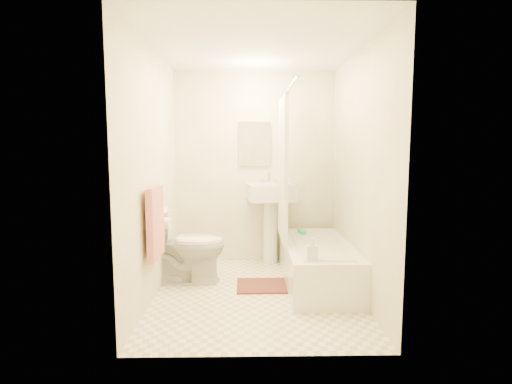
{
  "coord_description": "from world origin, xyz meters",
  "views": [
    {
      "loc": [
        -0.07,
        -3.86,
        1.48
      ],
      "look_at": [
        0.0,
        0.25,
        1.0
      ],
      "focal_mm": 28.0,
      "sensor_mm": 36.0,
      "label": 1
    }
  ],
  "objects_px": {
    "sink": "(271,220)",
    "bathtub": "(317,263)",
    "soap_bottle": "(312,249)",
    "toilet": "(187,245)",
    "bath_mat": "(266,286)"
  },
  "relations": [
    {
      "from": "sink",
      "to": "bathtub",
      "type": "distance_m",
      "value": 0.95
    },
    {
      "from": "bathtub",
      "to": "soap_bottle",
      "type": "bearing_deg",
      "value": -103.83
    },
    {
      "from": "toilet",
      "to": "bath_mat",
      "type": "xyz_separation_m",
      "value": [
        0.85,
        -0.18,
        -0.4
      ]
    },
    {
      "from": "toilet",
      "to": "sink",
      "type": "height_order",
      "value": "sink"
    },
    {
      "from": "toilet",
      "to": "bath_mat",
      "type": "distance_m",
      "value": 0.95
    },
    {
      "from": "toilet",
      "to": "sink",
      "type": "distance_m",
      "value": 1.18
    },
    {
      "from": "sink",
      "to": "bathtub",
      "type": "relative_size",
      "value": 0.7
    },
    {
      "from": "bath_mat",
      "to": "soap_bottle",
      "type": "distance_m",
      "value": 0.86
    },
    {
      "from": "toilet",
      "to": "bathtub",
      "type": "bearing_deg",
      "value": -94.64
    },
    {
      "from": "toilet",
      "to": "sink",
      "type": "relative_size",
      "value": 0.76
    },
    {
      "from": "bathtub",
      "to": "soap_bottle",
      "type": "height_order",
      "value": "soap_bottle"
    },
    {
      "from": "toilet",
      "to": "soap_bottle",
      "type": "bearing_deg",
      "value": -120.98
    },
    {
      "from": "sink",
      "to": "bathtub",
      "type": "height_order",
      "value": "sink"
    },
    {
      "from": "sink",
      "to": "soap_bottle",
      "type": "bearing_deg",
      "value": -87.12
    },
    {
      "from": "toilet",
      "to": "soap_bottle",
      "type": "relative_size",
      "value": 3.98
    }
  ]
}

